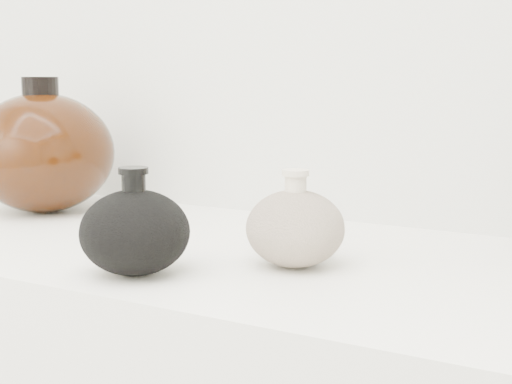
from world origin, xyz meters
The scene contains 3 objects.
black_gourd_vase centered at (-0.08, 0.79, 0.95)m, with size 0.15×0.15×0.13m.
cream_gourd_vase centered at (0.07, 0.91, 0.95)m, with size 0.15×0.15×0.12m.
left_round_pot centered at (-0.47, 1.02, 1.00)m, with size 0.26×0.26×0.23m.
Camera 1 is at (0.44, 0.15, 1.13)m, focal length 50.00 mm.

